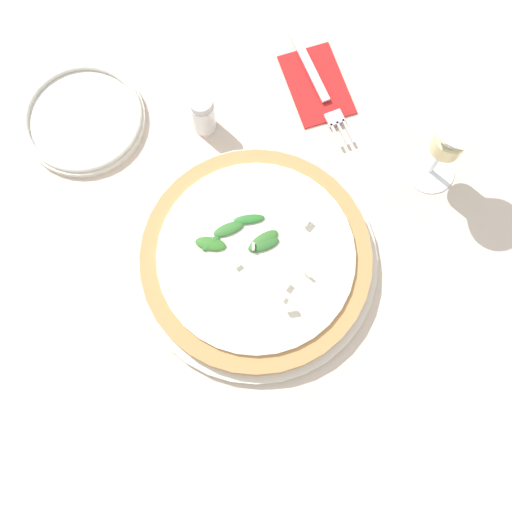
# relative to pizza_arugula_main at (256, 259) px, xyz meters

# --- Properties ---
(ground_plane) EXTENTS (6.00, 6.00, 0.00)m
(ground_plane) POSITION_rel_pizza_arugula_main_xyz_m (0.03, 0.03, -0.02)
(ground_plane) COLOR beige
(pizza_arugula_main) EXTENTS (0.31, 0.31, 0.05)m
(pizza_arugula_main) POSITION_rel_pizza_arugula_main_xyz_m (0.00, 0.00, 0.00)
(pizza_arugula_main) COLOR silver
(pizza_arugula_main) RESTS_ON ground_plane
(wine_glass) EXTENTS (0.07, 0.07, 0.14)m
(wine_glass) POSITION_rel_pizza_arugula_main_xyz_m (-0.13, 0.24, 0.08)
(wine_glass) COLOR white
(wine_glass) RESTS_ON ground_plane
(napkin) EXTENTS (0.14, 0.11, 0.01)m
(napkin) POSITION_rel_pizza_arugula_main_xyz_m (-0.26, 0.09, -0.01)
(napkin) COLOR #B21E1E
(napkin) RESTS_ON ground_plane
(fork) EXTENTS (0.19, 0.09, 0.00)m
(fork) POSITION_rel_pizza_arugula_main_xyz_m (-0.25, 0.09, -0.01)
(fork) COLOR silver
(fork) RESTS_ON ground_plane
(side_plate_white) EXTENTS (0.17, 0.17, 0.02)m
(side_plate_white) POSITION_rel_pizza_arugula_main_xyz_m (-0.20, -0.24, -0.01)
(side_plate_white) COLOR silver
(side_plate_white) RESTS_ON ground_plane
(shaker_pepper) EXTENTS (0.03, 0.03, 0.07)m
(shaker_pepper) POSITION_rel_pizza_arugula_main_xyz_m (-0.20, -0.07, 0.02)
(shaker_pepper) COLOR silver
(shaker_pepper) RESTS_ON ground_plane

